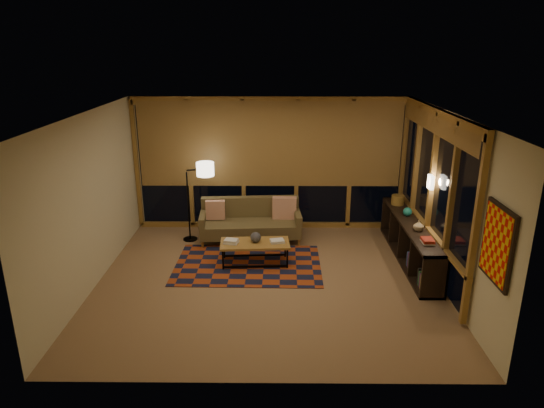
{
  "coord_description": "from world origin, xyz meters",
  "views": [
    {
      "loc": [
        0.13,
        -7.09,
        3.69
      ],
      "look_at": [
        0.06,
        0.24,
        1.24
      ],
      "focal_mm": 32.0,
      "sensor_mm": 36.0,
      "label": 1
    }
  ],
  "objects_px": {
    "coffee_table": "(255,253)",
    "floor_lamp": "(188,202)",
    "sofa": "(250,221)",
    "bookshelf": "(410,241)"
  },
  "relations": [
    {
      "from": "sofa",
      "to": "bookshelf",
      "type": "relative_size",
      "value": 0.67
    },
    {
      "from": "bookshelf",
      "to": "sofa",
      "type": "bearing_deg",
      "value": 162.84
    },
    {
      "from": "sofa",
      "to": "floor_lamp",
      "type": "xyz_separation_m",
      "value": [
        -1.19,
        0.02,
        0.38
      ]
    },
    {
      "from": "sofa",
      "to": "floor_lamp",
      "type": "distance_m",
      "value": 1.25
    },
    {
      "from": "coffee_table",
      "to": "floor_lamp",
      "type": "relative_size",
      "value": 0.77
    },
    {
      "from": "coffee_table",
      "to": "floor_lamp",
      "type": "height_order",
      "value": "floor_lamp"
    },
    {
      "from": "sofa",
      "to": "bookshelf",
      "type": "height_order",
      "value": "sofa"
    },
    {
      "from": "coffee_table",
      "to": "floor_lamp",
      "type": "distance_m",
      "value": 1.8
    },
    {
      "from": "sofa",
      "to": "floor_lamp",
      "type": "bearing_deg",
      "value": 175.42
    },
    {
      "from": "sofa",
      "to": "bookshelf",
      "type": "bearing_deg",
      "value": -20.92
    }
  ]
}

